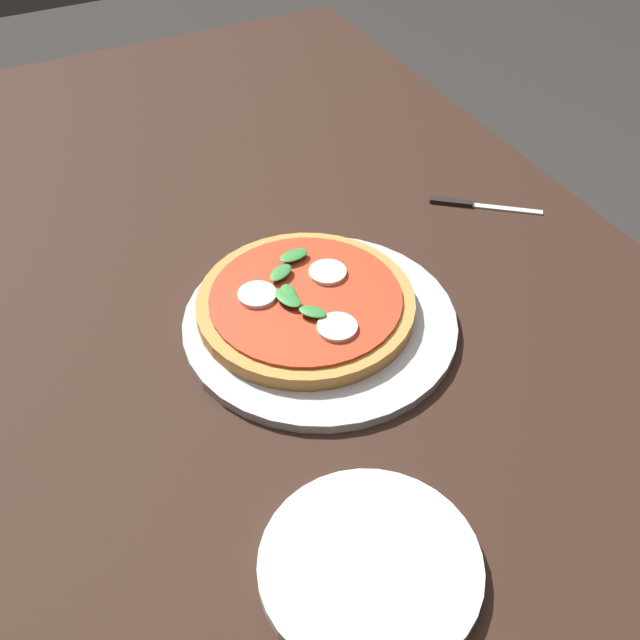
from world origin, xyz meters
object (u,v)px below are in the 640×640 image
(dining_table, at_px, (276,326))
(plate_white, at_px, (370,567))
(knife, at_px, (471,204))
(serving_tray, at_px, (320,322))
(pizza, at_px, (307,303))

(dining_table, distance_m, plate_white, 0.43)
(plate_white, height_order, knife, plate_white)
(dining_table, distance_m, serving_tray, 0.15)
(dining_table, height_order, pizza, pizza)
(plate_white, bearing_deg, dining_table, 167.56)
(dining_table, relative_size, pizza, 5.82)
(pizza, xyz_separation_m, knife, (-0.10, 0.30, -0.02))
(dining_table, xyz_separation_m, serving_tray, (0.12, 0.01, 0.10))
(pizza, height_order, knife, pizza)
(pizza, bearing_deg, plate_white, -16.38)
(dining_table, relative_size, plate_white, 7.53)
(serving_tray, xyz_separation_m, knife, (-0.12, 0.30, -0.00))
(plate_white, bearing_deg, knife, 136.58)
(plate_white, xyz_separation_m, knife, (-0.42, 0.40, -0.00))
(serving_tray, distance_m, plate_white, 0.31)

